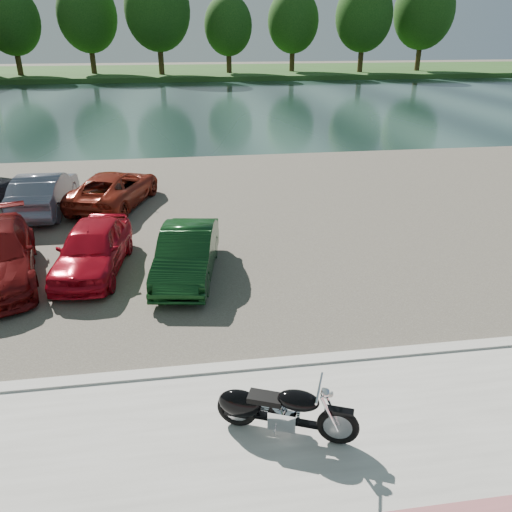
{
  "coord_description": "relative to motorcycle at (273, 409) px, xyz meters",
  "views": [
    {
      "loc": [
        -0.87,
        -5.94,
        6.14
      ],
      "look_at": [
        0.73,
        4.95,
        1.1
      ],
      "focal_mm": 35.0,
      "sensor_mm": 36.0,
      "label": 1
    }
  ],
  "objects": [
    {
      "name": "promenade",
      "position": [
        -0.32,
        -1.22,
        -0.51
      ],
      "size": [
        60.0,
        6.0,
        0.1
      ],
      "primitive_type": "cube",
      "color": "#A5A29B",
      "rests_on": "ground"
    },
    {
      "name": "parking_lot",
      "position": [
        -0.32,
        10.78,
        -0.54
      ],
      "size": [
        60.0,
        18.0,
        0.04
      ],
      "primitive_type": "cube",
      "color": "#48443A",
      "rests_on": "ground"
    },
    {
      "name": "kerb",
      "position": [
        -0.32,
        1.78,
        -0.49
      ],
      "size": [
        60.0,
        0.3,
        0.14
      ],
      "primitive_type": "cube",
      "color": "#A5A29B",
      "rests_on": "ground"
    },
    {
      "name": "far_trees",
      "position": [
        4.04,
        65.57,
        6.93
      ],
      "size": [
        70.25,
        10.68,
        12.52
      ],
      "color": "#342612",
      "rests_on": "far_bank"
    },
    {
      "name": "car_4",
      "position": [
        -3.77,
        6.72,
        0.16
      ],
      "size": [
        2.0,
        4.14,
        1.36
      ],
      "primitive_type": "imported",
      "rotation": [
        0.0,
        0.0,
        -0.1
      ],
      "color": "#AA0B1A",
      "rests_on": "parking_lot"
    },
    {
      "name": "far_bank",
      "position": [
        -0.32,
        71.78,
        -0.26
      ],
      "size": [
        120.0,
        24.0,
        0.6
      ],
      "primitive_type": "cube",
      "color": "#244518",
      "rests_on": "ground"
    },
    {
      "name": "motorcycle",
      "position": [
        0.0,
        0.0,
        0.0
      ],
      "size": [
        2.22,
        1.13,
        1.05
      ],
      "rotation": [
        0.0,
        0.0,
        -0.39
      ],
      "color": "black",
      "rests_on": "promenade"
    },
    {
      "name": "ground",
      "position": [
        -0.32,
        -0.22,
        -0.56
      ],
      "size": [
        200.0,
        200.0,
        0.0
      ],
      "primitive_type": "plane",
      "color": "#595447",
      "rests_on": "ground"
    },
    {
      "name": "car_10",
      "position": [
        -3.81,
        12.39,
        0.12
      ],
      "size": [
        3.45,
        5.07,
        1.29
      ],
      "primitive_type": "imported",
      "rotation": [
        0.0,
        0.0,
        2.83
      ],
      "color": "maroon",
      "rests_on": "parking_lot"
    },
    {
      "name": "river",
      "position": [
        -0.32,
        39.78,
        -0.56
      ],
      "size": [
        120.0,
        40.0,
        0.0
      ],
      "primitive_type": "cube",
      "color": "#172927",
      "rests_on": "ground"
    },
    {
      "name": "car_5",
      "position": [
        -1.25,
        6.06,
        0.13
      ],
      "size": [
        1.98,
        4.12,
        1.3
      ],
      "primitive_type": "imported",
      "rotation": [
        0.0,
        0.0,
        -0.16
      ],
      "color": "black",
      "rests_on": "parking_lot"
    },
    {
      "name": "car_9",
      "position": [
        -6.22,
        12.02,
        0.2
      ],
      "size": [
        1.64,
        4.43,
        1.45
      ],
      "primitive_type": "imported",
      "rotation": [
        0.0,
        0.0,
        3.12
      ],
      "color": "slate",
      "rests_on": "parking_lot"
    }
  ]
}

